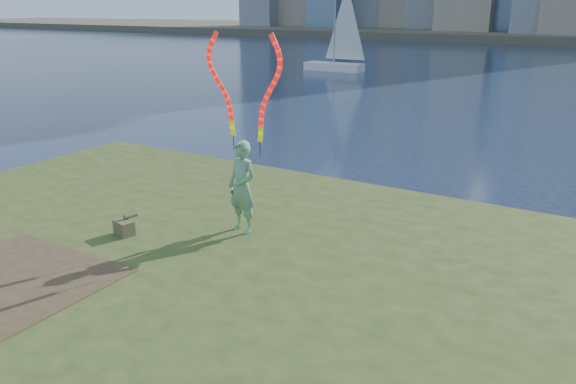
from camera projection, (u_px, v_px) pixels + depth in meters
The scene contains 6 objects.
ground at pixel (226, 281), 11.11m from camera, with size 320.00×320.00×0.00m, color #19263F.
grassy_knoll at pixel (140, 319), 9.13m from camera, with size 20.00×18.00×0.80m.
dirt_patch at pixel (2, 282), 9.33m from camera, with size 3.20×3.00×0.02m, color #47331E.
woman_with_ribbons at pixel (243, 165), 11.05m from camera, with size 2.11×0.64×4.24m.
canvas_bag at pixel (125, 227), 11.26m from camera, with size 0.46×0.52×0.39m.
sailboat at pixel (337, 54), 45.80m from camera, with size 5.21×1.62×7.90m.
Camera 1 is at (6.20, -7.90, 5.20)m, focal length 35.00 mm.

